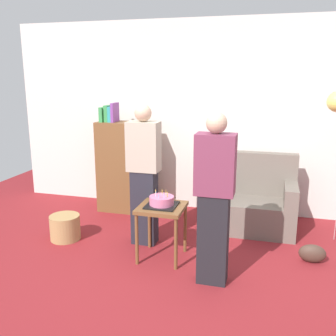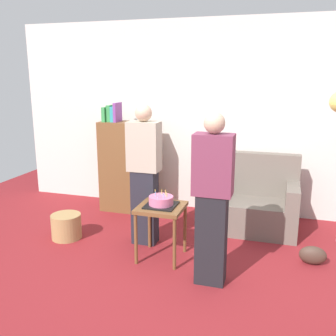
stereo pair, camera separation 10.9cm
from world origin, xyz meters
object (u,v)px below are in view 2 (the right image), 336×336
bookshelf (128,166)px  wicker_basket (66,226)px  couch (253,203)px  handbag (313,255)px  birthday_cake (161,201)px  person_holding_cake (212,199)px  person_blowing_candles (144,175)px  side_table (161,214)px

bookshelf → wicker_basket: bookshelf is taller
couch → bookshelf: 1.84m
couch → handbag: 1.09m
birthday_cake → person_holding_cake: 0.72m
bookshelf → birthday_cake: size_ratio=4.89×
couch → person_blowing_candles: 1.51m
birthday_cake → wicker_basket: 1.37m
wicker_basket → handbag: size_ratio=1.29×
couch → person_holding_cake: person_holding_cake is taller
bookshelf → wicker_basket: size_ratio=4.35×
bookshelf → handbag: bookshelf is taller
handbag → wicker_basket: bearing=-176.6°
bookshelf → handbag: (2.49, -0.98, -0.57)m
side_table → wicker_basket: side_table is taller
birthday_cake → person_holding_cake: size_ratio=0.20×
bookshelf → side_table: bookshelf is taller
birthday_cake → bookshelf: bearing=125.2°
birthday_cake → wicker_basket: bearing=173.1°
couch → birthday_cake: couch is taller
person_holding_cake → wicker_basket: 2.05m
side_table → handbag: 1.65m
birthday_cake → couch: bearing=52.3°
side_table → person_holding_cake: person_holding_cake is taller
bookshelf → person_holding_cake: person_holding_cake is taller
side_table → person_holding_cake: size_ratio=0.37×
bookshelf → person_holding_cake: bearing=-47.0°
side_table → person_holding_cake: (0.60, -0.33, 0.33)m
side_table → wicker_basket: 1.32m
side_table → person_holding_cake: 0.76m
person_blowing_candles → wicker_basket: (-0.96, -0.17, -0.68)m
wicker_basket → couch: bearing=24.6°
person_holding_cake → handbag: 1.38m
bookshelf → side_table: (0.92, -1.31, -0.16)m
side_table → wicker_basket: size_ratio=1.66×
birthday_cake → person_blowing_candles: size_ratio=0.20×
person_blowing_candles → handbag: 2.02m
bookshelf → birthday_cake: bearing=-54.8°
side_table → handbag: size_ratio=2.13×
couch → birthday_cake: size_ratio=3.44×
person_holding_cake → handbag: size_ratio=5.82×
person_blowing_candles → person_holding_cake: 1.13m
person_holding_cake → handbag: bearing=-153.2°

